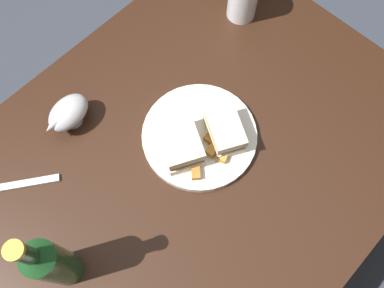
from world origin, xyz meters
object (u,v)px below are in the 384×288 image
at_px(sandwich_half_left, 180,143).
at_px(cider_bottle, 51,263).
at_px(plate, 199,136).
at_px(gravy_boat, 68,113).
at_px(sandwich_half_right, 225,130).
at_px(fork, 18,185).

relative_size(sandwich_half_left, cider_bottle, 0.48).
xyz_separation_m(plate, sandwich_half_left, (0.05, -0.01, 0.04)).
relative_size(sandwich_half_left, gravy_boat, 1.13).
xyz_separation_m(sandwich_half_right, fork, (0.39, -0.25, -0.04)).
bearing_deg(cider_bottle, gravy_boat, -131.35).
distance_m(sandwich_half_left, fork, 0.37).
distance_m(sandwich_half_left, sandwich_half_right, 0.10).
xyz_separation_m(plate, gravy_boat, (0.17, -0.24, 0.03)).
bearing_deg(plate, sandwich_half_left, -6.81).
bearing_deg(gravy_boat, sandwich_half_left, 117.03).
distance_m(sandwich_half_right, cider_bottle, 0.44).
bearing_deg(plate, fork, -30.16).
xyz_separation_m(gravy_boat, cider_bottle, (0.22, 0.25, 0.07)).
bearing_deg(cider_bottle, sandwich_half_right, 175.59).
relative_size(sandwich_half_left, sandwich_half_right, 1.10).
bearing_deg(sandwich_half_right, plate, -49.59).
bearing_deg(fork, sandwich_half_right, 3.27).
bearing_deg(plate, gravy_boat, -54.15).
bearing_deg(plate, cider_bottle, 1.26).
bearing_deg(sandwich_half_left, plate, 173.19).
height_order(plate, fork, plate).
xyz_separation_m(sandwich_half_left, cider_bottle, (0.34, 0.02, 0.06)).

